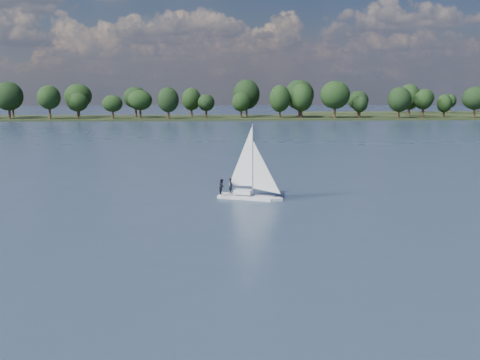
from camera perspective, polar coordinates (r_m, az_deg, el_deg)
name	(u,v)px	position (r m, az deg, el deg)	size (l,w,h in m)	color
ground	(201,143)	(119.08, -4.22, 4.00)	(700.00, 700.00, 0.00)	#233342
far_shore	(207,118)	(230.81, -3.55, 6.57)	(660.00, 40.00, 1.50)	black
sailboat	(246,177)	(55.46, 0.68, 0.31)	(6.45, 3.90, 8.22)	silver
treeline	(184,100)	(226.52, -6.04, 8.53)	(562.17, 73.53, 17.65)	black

